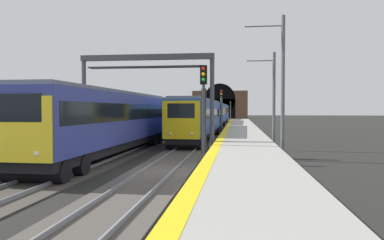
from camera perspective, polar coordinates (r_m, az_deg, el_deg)
ground_plane at (r=17.40m, az=-5.01°, el=-8.15°), size 320.00×320.00×0.00m
platform_right at (r=16.94m, az=8.54°, el=-6.73°), size 112.00×3.57×1.00m
platform_right_edge_strip at (r=16.91m, az=3.33°, el=-5.01°), size 112.00×0.50×0.01m
track_main_line at (r=17.40m, az=-5.01°, el=-8.02°), size 160.00×2.98×0.21m
track_adjacent_line at (r=18.76m, az=-17.95°, el=-7.39°), size 160.00×3.18×0.21m
train_main_approaching at (r=54.30m, az=3.38°, el=0.94°), size 58.67×3.25×3.92m
train_adjacent_platform at (r=32.37m, az=-6.91°, el=0.56°), size 38.63×3.18×4.10m
railway_signal_near at (r=19.98m, az=1.84°, el=2.51°), size 0.39×0.38×5.40m
railway_signal_mid at (r=41.68m, az=4.65°, el=1.82°), size 0.39×0.38×5.22m
railway_signal_far at (r=94.79m, az=6.09°, el=1.82°), size 0.39×0.38×5.17m
overhead_signal_gantry at (r=23.30m, az=-7.19°, el=6.49°), size 0.70×8.65×6.46m
tunnel_portal at (r=118.11m, az=4.42°, el=2.46°), size 2.62×17.90×11.26m
catenary_mast_near at (r=21.55m, az=14.04°, el=5.20°), size 0.22×2.31×8.38m
catenary_mast_far at (r=26.65m, az=12.72°, el=3.10°), size 0.22×2.06×7.07m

